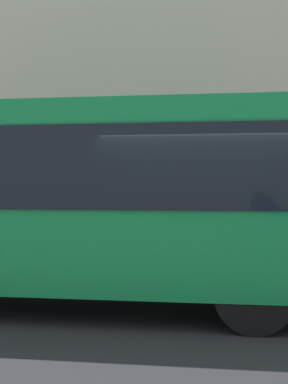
% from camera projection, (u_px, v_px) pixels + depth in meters
% --- Properties ---
extents(ground_plane, '(60.00, 60.00, 0.00)m').
position_uv_depth(ground_plane, '(202.00, 316.00, 7.88)').
color(ground_plane, '#232326').
extents(building_facade_far, '(28.00, 1.55, 12.00)m').
position_uv_depth(building_facade_far, '(215.00, 29.00, 14.53)').
color(building_facade_far, beige).
rests_on(building_facade_far, ground_plane).
extents(red_bus, '(9.05, 2.54, 3.08)m').
position_uv_depth(red_bus, '(50.00, 197.00, 8.44)').
color(red_bus, '#0F7238').
rests_on(red_bus, ground_plane).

